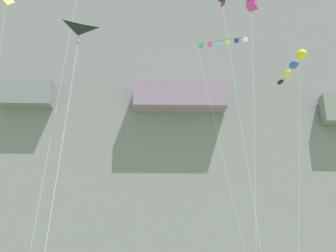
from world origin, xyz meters
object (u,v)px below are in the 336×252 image
at_px(kite_windsock_high_left, 295,64).
at_px(kite_delta_high_right, 227,11).
at_px(kite_box_low_left, 252,1).
at_px(kite_delta_upper_right, 77,46).
at_px(kite_diamond_mid_right, 4,16).
at_px(kite_banner_near_cliff, 223,52).

distance_m(kite_windsock_high_left, kite_delta_high_right, 6.94).
bearing_deg(kite_box_low_left, kite_delta_upper_right, -143.46).
height_order(kite_windsock_high_left, kite_delta_upper_right, kite_windsock_high_left).
relative_size(kite_windsock_high_left, kite_diamond_mid_right, 0.72).
relative_size(kite_windsock_high_left, kite_delta_high_right, 0.83).
bearing_deg(kite_diamond_mid_right, kite_delta_upper_right, -44.99).
distance_m(kite_banner_near_cliff, kite_box_low_left, 5.45).
xyz_separation_m(kite_delta_upper_right, kite_delta_high_right, (10.29, 5.03, 6.29)).
bearing_deg(kite_box_low_left, kite_delta_high_right, -123.23).
bearing_deg(kite_diamond_mid_right, kite_delta_high_right, -10.45).
bearing_deg(kite_delta_high_right, kite_box_low_left, 56.77).
xyz_separation_m(kite_windsock_high_left, kite_diamond_mid_right, (-24.42, 1.19, 5.10)).
bearing_deg(kite_delta_upper_right, kite_delta_high_right, 26.04).
height_order(kite_delta_upper_right, kite_delta_high_right, kite_delta_high_right).
relative_size(kite_diamond_mid_right, kite_delta_high_right, 1.15).
xyz_separation_m(kite_banner_near_cliff, kite_box_low_left, (2.30, -3.62, 3.36)).
height_order(kite_diamond_mid_right, kite_box_low_left, kite_box_low_left).
height_order(kite_delta_high_right, kite_box_low_left, kite_box_low_left).
distance_m(kite_delta_upper_right, kite_delta_high_right, 13.07).
distance_m(kite_banner_near_cliff, kite_delta_upper_right, 19.37).
bearing_deg(kite_windsock_high_left, kite_diamond_mid_right, 177.20).
bearing_deg(kite_box_low_left, kite_windsock_high_left, -50.08).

